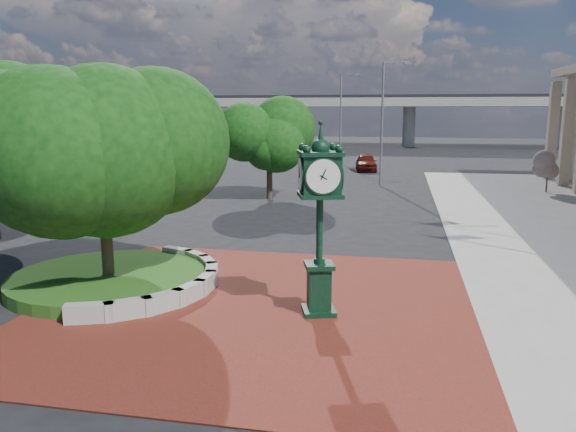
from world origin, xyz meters
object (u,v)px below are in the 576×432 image
Objects in this scene: street_lamp_far at (343,111)px; post_clock at (320,213)px; parked_car at (366,162)px; street_lamp_near at (385,114)px.

post_clock is at bearing -84.98° from street_lamp_far.
street_lamp_far is at bearing 107.40° from parked_car.
street_lamp_far is (-3.82, 43.45, 2.49)m from post_clock.
street_lamp_near is at bearing -85.71° from parked_car.
post_clock is 43.69m from street_lamp_far.
parked_car is 8.47m from street_lamp_far.
street_lamp_far reaches higher than post_clock.
post_clock is at bearing -91.90° from street_lamp_near.
street_lamp_far is at bearing 95.02° from post_clock.
post_clock is at bearing -94.59° from parked_car.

